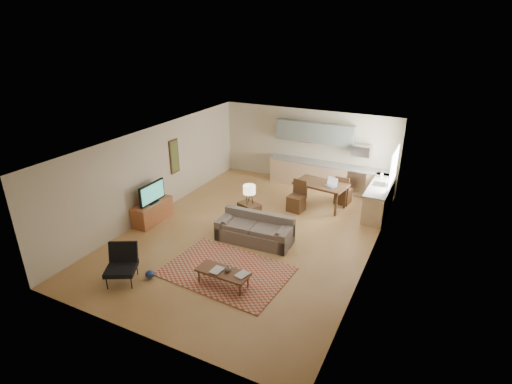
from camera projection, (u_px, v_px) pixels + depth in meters
The scene contains 25 objects.
room at pixel (251, 189), 10.76m from camera, with size 9.00×9.00×9.00m.
kitchen_counter_back at pixel (327, 176), 14.18m from camera, with size 4.26×0.64×0.92m, color tan, non-canonical shape.
kitchen_counter_right at pixel (379, 198), 12.38m from camera, with size 0.64×2.26×0.92m, color tan, non-canonical shape.
kitchen_range at pixel (358, 181), 13.74m from camera, with size 0.62×0.62×0.90m, color #A5A8AD.
kitchen_microwave at pixel (361, 151), 13.32m from camera, with size 0.62×0.40×0.35m, color #A5A8AD.
upper_cabinets at pixel (315, 132), 13.97m from camera, with size 2.80×0.34×0.70m, color slate.
window_right at pixel (394, 167), 11.83m from camera, with size 0.02×1.40×1.05m, color white.
wall_art_left at pixel (174, 156), 12.74m from camera, with size 0.06×0.42×1.10m, color olive, non-canonical shape.
triptych at pixel (305, 136), 14.33m from camera, with size 1.70×0.04×0.50m, color beige, non-canonical shape.
rug at pixel (226, 271), 9.53m from camera, with size 2.88×2.00×0.02m, color #98382C.
sofa at pixel (255, 229), 10.73m from camera, with size 2.12×0.92×0.74m, color #695C52, non-canonical shape.
coffee_table at pixel (223, 278), 8.98m from camera, with size 1.24×0.49×0.37m, color #51301D, non-canonical shape.
book_a at pixel (212, 269), 8.97m from camera, with size 0.26×0.33×0.03m, color maroon.
book_b at pixel (238, 273), 8.84m from camera, with size 0.30×0.36×0.02m, color navy.
vase at pixel (228, 268), 8.88m from camera, with size 0.18×0.18×0.16m, color black.
armchair at pixel (121, 266), 9.00m from camera, with size 0.76×0.76×0.87m, color black, non-canonical shape.
tv_credenza at pixel (153, 212), 11.86m from camera, with size 0.51×1.34×0.62m, color brown, non-canonical shape.
tv at pixel (152, 193), 11.60m from camera, with size 0.10×1.03×0.62m, color black, non-canonical shape.
console_table at pixel (249, 215), 11.54m from camera, with size 0.62×0.41×0.72m, color #3D2616, non-canonical shape.
table_lamp at pixel (249, 194), 11.29m from camera, with size 0.35×0.35×0.58m, color beige, non-canonical shape.
dining_table at pixel (320, 195), 12.75m from camera, with size 1.61×0.92×0.81m, color #3D2616, non-canonical shape.
dining_chair_near at pixel (296, 196), 12.45m from camera, with size 0.47×0.49×0.98m, color #3D2616, non-canonical shape.
dining_chair_far at pixel (344, 189), 12.99m from camera, with size 0.47×0.49×0.98m, color #3D2616, non-canonical shape.
laptop at pixel (330, 182), 12.32m from camera, with size 0.34×0.26×0.26m, color #A5A8AD, non-canonical shape.
soap_bottle at pixel (382, 174), 12.75m from camera, with size 0.09×0.09×0.19m, color beige.
Camera 1 is at (4.54, -8.84, 5.48)m, focal length 28.00 mm.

